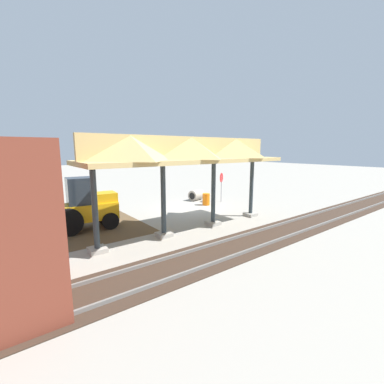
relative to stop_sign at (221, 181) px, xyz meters
The scene contains 9 objects.
ground_plane 3.63m from the stop_sign, ahead, with size 120.00×120.00×0.00m, color gray.
dirt_work_zone 12.25m from the stop_sign, ahead, with size 8.63×7.00×0.01m, color brown.
platform_canopy 8.22m from the stop_sign, 34.31° to the left, with size 10.94×3.20×4.90m.
rail_tracks 8.39m from the stop_sign, 67.27° to the left, with size 60.00×2.58×0.15m.
stop_sign is the anchor object (origin of this frame).
backhoe 11.01m from the stop_sign, ahead, with size 5.39×1.93×2.82m.
dirt_mound 13.56m from the stop_sign, ahead, with size 3.86×3.86×1.91m, color brown.
concrete_pipe 2.50m from the stop_sign, 56.49° to the right, with size 1.34×1.13×0.87m.
traffic_barrel 2.19m from the stop_sign, ahead, with size 0.56×0.56×0.90m, color orange.
Camera 1 is at (11.20, 14.57, 4.29)m, focal length 24.00 mm.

